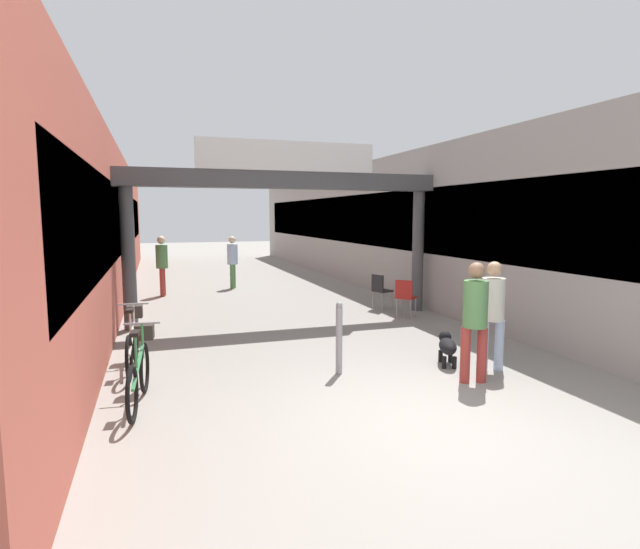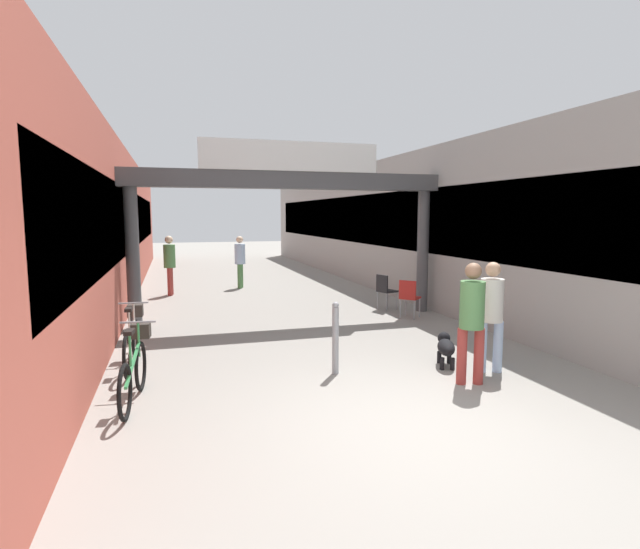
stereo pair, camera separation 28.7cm
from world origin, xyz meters
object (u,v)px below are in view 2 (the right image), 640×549
at_px(pedestrian_companion, 491,310).
at_px(pedestrian_elderly_walking, 240,258).
at_px(pedestrian_with_dog, 472,315).
at_px(cafe_chair_black_farther, 385,289).
at_px(pedestrian_carrying_crate, 170,261).
at_px(bollard_post_metal, 335,338).
at_px(bicycle_silver_second, 132,339).
at_px(dog_on_leash, 446,347).
at_px(bicycle_green_nearest, 135,368).
at_px(cafe_chair_red_nearer, 409,295).

bearing_deg(pedestrian_companion, pedestrian_elderly_walking, 104.02).
height_order(pedestrian_with_dog, pedestrian_elderly_walking, pedestrian_with_dog).
bearing_deg(cafe_chair_black_farther, pedestrian_carrying_crate, 142.64).
relative_size(pedestrian_with_dog, bollard_post_metal, 1.57).
bearing_deg(pedestrian_with_dog, pedestrian_companion, 33.21).
relative_size(pedestrian_with_dog, bicycle_silver_second, 1.02).
height_order(pedestrian_carrying_crate, dog_on_leash, pedestrian_carrying_crate).
relative_size(bicycle_green_nearest, bicycle_silver_second, 1.00).
bearing_deg(pedestrian_with_dog, pedestrian_carrying_crate, 113.39).
relative_size(pedestrian_with_dog, pedestrian_elderly_walking, 1.02).
xyz_separation_m(cafe_chair_red_nearer, cafe_chair_black_farther, (-0.10, 1.12, 0.00)).
distance_m(bicycle_green_nearest, bicycle_silver_second, 1.57).
bearing_deg(dog_on_leash, pedestrian_elderly_walking, 101.98).
xyz_separation_m(pedestrian_carrying_crate, cafe_chair_black_farther, (5.17, -3.95, -0.48)).
height_order(pedestrian_carrying_crate, bollard_post_metal, pedestrian_carrying_crate).
distance_m(dog_on_leash, bicycle_silver_second, 4.93).
relative_size(dog_on_leash, bicycle_green_nearest, 0.42).
height_order(pedestrian_companion, pedestrian_carrying_crate, pedestrian_carrying_crate).
height_order(dog_on_leash, cafe_chair_black_farther, cafe_chair_black_farther).
distance_m(pedestrian_companion, cafe_chair_black_farther, 5.10).
relative_size(bollard_post_metal, cafe_chair_black_farther, 1.23).
xyz_separation_m(bicycle_green_nearest, bicycle_silver_second, (-0.14, 1.56, 0.00)).
height_order(dog_on_leash, bollard_post_metal, bollard_post_metal).
bearing_deg(cafe_chair_black_farther, bicycle_silver_second, -150.53).
bearing_deg(pedestrian_with_dog, cafe_chair_black_farther, 78.52).
distance_m(pedestrian_companion, bicycle_green_nearest, 5.11).
distance_m(pedestrian_companion, dog_on_leash, 0.94).
bearing_deg(pedestrian_carrying_crate, cafe_chair_red_nearer, -43.85).
xyz_separation_m(dog_on_leash, bollard_post_metal, (-1.80, 0.10, 0.25)).
relative_size(pedestrian_carrying_crate, pedestrian_elderly_walking, 1.04).
distance_m(pedestrian_carrying_crate, cafe_chair_black_farther, 6.52).
xyz_separation_m(pedestrian_companion, cafe_chair_black_farther, (0.51, 5.06, -0.42)).
xyz_separation_m(pedestrian_carrying_crate, dog_on_leash, (4.19, -8.53, -0.71)).
height_order(pedestrian_companion, bicycle_silver_second, pedestrian_companion).
distance_m(cafe_chair_red_nearer, cafe_chair_black_farther, 1.13).
bearing_deg(pedestrian_elderly_walking, bicycle_silver_second, -108.77).
bearing_deg(bicycle_green_nearest, pedestrian_carrying_crate, 87.30).
height_order(bicycle_silver_second, cafe_chair_red_nearer, bicycle_silver_second).
bearing_deg(pedestrian_carrying_crate, pedestrian_elderly_walking, 22.10).
height_order(pedestrian_companion, bollard_post_metal, pedestrian_companion).
height_order(pedestrian_elderly_walking, cafe_chair_red_nearer, pedestrian_elderly_walking).
height_order(pedestrian_companion, pedestrian_elderly_walking, pedestrian_elderly_walking).
xyz_separation_m(pedestrian_elderly_walking, dog_on_leash, (2.00, -9.42, -0.66)).
distance_m(bicycle_green_nearest, cafe_chair_black_farther, 7.36).
distance_m(pedestrian_companion, bicycle_silver_second, 5.55).
bearing_deg(cafe_chair_red_nearer, pedestrian_with_dog, -105.62).
bearing_deg(bicycle_silver_second, cafe_chair_red_nearer, 19.94).
relative_size(pedestrian_carrying_crate, cafe_chair_red_nearer, 1.98).
relative_size(bicycle_green_nearest, bollard_post_metal, 1.54).
height_order(pedestrian_with_dog, dog_on_leash, pedestrian_with_dog).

